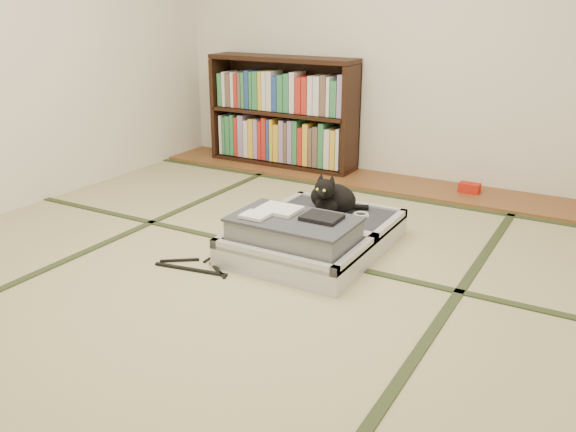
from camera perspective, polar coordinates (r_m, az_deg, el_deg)
The scene contains 9 objects.
floor at distance 3.18m, azimuth -3.94°, elevation -5.94°, with size 4.50×4.50×0.00m, color tan.
wood_strip at distance 4.86m, azimuth 9.20°, elevation 3.11°, with size 4.00×0.50×0.02m, color brown.
red_item at distance 4.70m, azimuth 16.62°, elevation 2.55°, with size 0.15×0.09×0.07m, color #B41B0E.
tatami_borders at distance 3.56m, azimuth 0.45°, elevation -2.91°, with size 4.00×4.50×0.01m.
bookcase at distance 5.23m, azimuth -0.52°, elevation 9.52°, with size 1.30×0.30×0.92m.
suitcase at distance 3.47m, azimuth 2.19°, elevation -1.81°, with size 0.75×1.00×0.30m.
cat at distance 3.67m, azimuth 4.08°, elevation 1.73°, with size 0.33×0.34×0.27m.
cable_coil at distance 3.66m, azimuth 6.82°, elevation 0.09°, with size 0.10×0.10×0.03m.
hanger at distance 3.33m, azimuth -8.71°, elevation -4.74°, with size 0.44×0.23×0.01m.
Camera 1 is at (1.61, -2.38, 1.37)m, focal length 38.00 mm.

